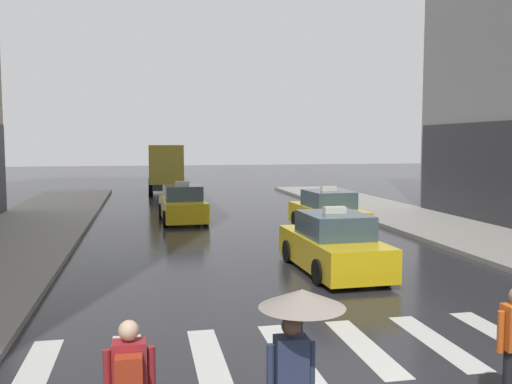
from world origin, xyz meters
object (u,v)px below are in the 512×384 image
at_px(taxi_lead, 333,245).
at_px(pedestrian_with_backpack, 130,383).
at_px(box_truck, 165,167).
at_px(taxi_third, 182,205).
at_px(pedestrian_with_umbrella, 298,327).
at_px(taxi_second, 327,213).

distance_m(taxi_lead, pedestrian_with_backpack, 9.86).
distance_m(taxi_lead, box_truck, 24.88).
bearing_deg(taxi_third, pedestrian_with_umbrella, -90.10).
distance_m(taxi_second, pedestrian_with_backpack, 16.69).
xyz_separation_m(taxi_lead, pedestrian_with_umbrella, (-3.41, -8.53, 0.79)).
relative_size(taxi_lead, pedestrian_with_umbrella, 2.36).
bearing_deg(pedestrian_with_umbrella, box_truck, 90.37).
bearing_deg(taxi_second, box_truck, 107.66).
height_order(taxi_lead, taxi_second, same).
relative_size(taxi_lead, taxi_third, 1.00).
bearing_deg(taxi_second, taxi_lead, -107.57).
bearing_deg(taxi_lead, box_truck, 98.37).
height_order(taxi_third, box_truck, box_truck).
height_order(taxi_second, box_truck, box_truck).
distance_m(taxi_lead, pedestrian_with_umbrella, 9.22).
distance_m(taxi_second, pedestrian_with_umbrella, 16.15).
bearing_deg(pedestrian_with_umbrella, pedestrian_with_backpack, 174.82).
height_order(taxi_third, pedestrian_with_umbrella, pedestrian_with_umbrella).
bearing_deg(taxi_second, taxi_third, 143.64).
bearing_deg(taxi_third, taxi_lead, -72.45).
height_order(taxi_second, taxi_third, same).
bearing_deg(box_truck, taxi_third, -88.99).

